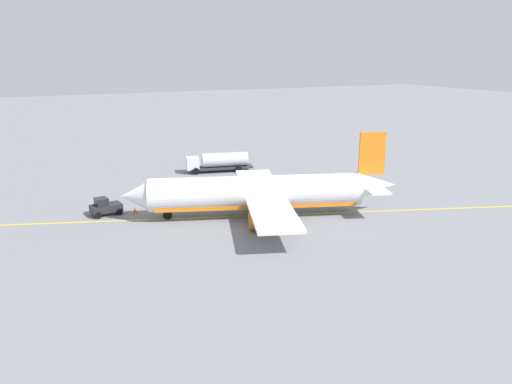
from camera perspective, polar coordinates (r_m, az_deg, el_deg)
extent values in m
plane|color=slate|center=(60.82, 0.00, -2.72)|extent=(400.00, 400.00, 0.00)
cylinder|color=white|center=(59.95, 0.00, -0.01)|extent=(25.39, 11.87, 3.97)
cube|color=orange|center=(60.26, 0.00, -1.01)|extent=(23.82, 10.74, 1.11)
cone|color=white|center=(60.02, -13.53, -0.44)|extent=(4.56, 4.74, 3.81)
cone|color=white|center=(63.27, 13.47, 0.76)|extent=(5.77, 4.78, 3.38)
cube|color=orange|center=(62.16, 13.09, 4.30)|extent=(3.15, 1.36, 5.20)
cube|color=white|center=(63.03, 12.87, 0.74)|extent=(4.95, 8.73, 0.24)
cube|color=white|center=(60.21, 0.95, -0.44)|extent=(12.92, 26.44, 0.36)
cylinder|color=orange|center=(55.56, 0.83, -3.17)|extent=(3.70, 3.01, 2.10)
cylinder|color=orange|center=(65.42, -0.36, -0.27)|extent=(3.70, 3.01, 2.10)
cylinder|color=#4C4C51|center=(60.21, -10.08, -1.99)|extent=(0.24, 0.24, 1.24)
cylinder|color=black|center=(60.40, -10.05, -2.56)|extent=(1.17, 0.73, 1.10)
cylinder|color=#4C4C51|center=(58.27, 2.26, -2.35)|extent=(0.24, 0.24, 1.24)
cylinder|color=black|center=(58.47, 2.25, -2.93)|extent=(1.17, 0.73, 1.10)
cylinder|color=#4C4C51|center=(63.18, 1.53, -0.91)|extent=(0.24, 0.24, 1.24)
cylinder|color=black|center=(63.36, 1.52, -1.45)|extent=(1.17, 0.73, 1.10)
cube|color=#2D2D33|center=(83.57, -3.97, 2.82)|extent=(10.65, 4.61, 0.30)
cube|color=silver|center=(82.76, -7.25, 3.28)|extent=(2.46, 2.76, 2.00)
cube|color=black|center=(82.59, -7.88, 3.51)|extent=(0.57, 1.99, 0.90)
cylinder|color=silver|center=(83.39, -3.58, 3.71)|extent=(7.87, 3.83, 2.30)
cylinder|color=black|center=(81.83, -6.85, 2.36)|extent=(1.15, 0.57, 1.10)
cylinder|color=black|center=(84.25, -7.05, 2.74)|extent=(1.15, 0.57, 1.10)
cylinder|color=black|center=(82.86, -2.02, 2.63)|extent=(1.15, 0.57, 1.10)
cylinder|color=black|center=(85.25, -2.35, 2.99)|extent=(1.15, 0.57, 1.10)
cube|color=#232328|center=(63.67, -16.71, -1.76)|extent=(3.86, 2.51, 0.90)
cube|color=black|center=(63.29, -17.21, -1.05)|extent=(1.62, 1.79, 0.90)
cylinder|color=black|center=(65.08, -15.86, -1.73)|extent=(0.84, 0.42, 0.80)
cylinder|color=black|center=(63.26, -15.29, -2.19)|extent=(0.84, 0.42, 0.80)
cylinder|color=black|center=(64.39, -18.05, -2.10)|extent=(0.84, 0.42, 0.80)
cylinder|color=black|center=(62.54, -17.54, -2.57)|extent=(0.84, 0.42, 0.80)
cube|color=navy|center=(75.60, -1.31, 1.27)|extent=(0.51, 0.54, 0.85)
cube|color=yellow|center=(75.43, -1.32, 1.80)|extent=(0.59, 0.63, 0.60)
sphere|color=tan|center=(75.32, -1.32, 2.13)|extent=(0.24, 0.24, 0.24)
cone|color=#F2590F|center=(63.37, -13.64, -2.08)|extent=(0.65, 0.65, 0.72)
cube|color=yellow|center=(60.82, 0.00, -2.72)|extent=(65.33, 22.20, 0.01)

